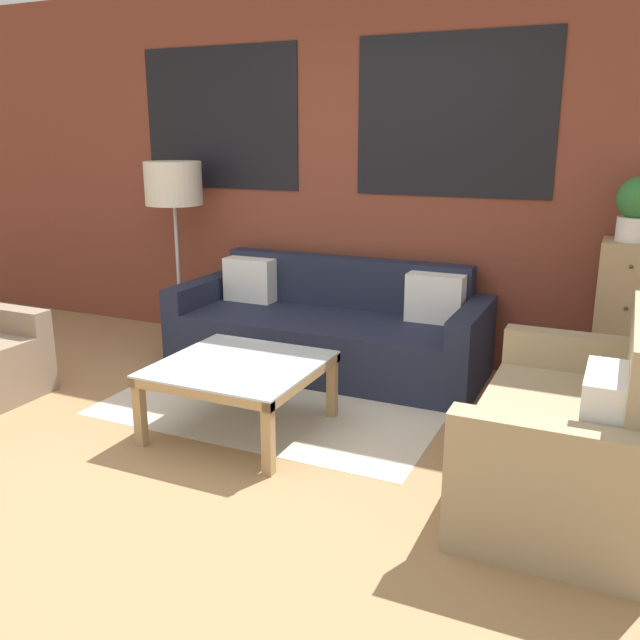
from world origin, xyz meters
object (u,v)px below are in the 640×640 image
Objects in this scene: couch_dark at (329,331)px; drawer_cabinet at (624,322)px; settee_vintage at (575,436)px; potted_plant at (638,207)px; coffee_table at (240,373)px; floor_lamp at (174,188)px.

couch_dark is 2.19× the size of drawer_cabinet.
potted_plant is (0.16, 1.45, 0.94)m from settee_vintage.
potted_plant is at bearing 36.47° from coffee_table.
coffee_table is at bearing -143.53° from potted_plant.
couch_dark is 2.18m from settee_vintage.
floor_lamp reaches higher than settee_vintage.
settee_vintage is 3.66× the size of potted_plant.
floor_lamp reaches higher than potted_plant.
drawer_cabinet reaches higher than coffee_table.
couch_dark is 2.58× the size of coffee_table.
potted_plant is at bearing 6.73° from couch_dark.
couch_dark is 1.54× the size of floor_lamp.
floor_lamp is at bearing -177.51° from drawer_cabinet.
couch_dark is at bearing -173.27° from potted_plant.
coffee_table is at bearing -43.88° from floor_lamp.
settee_vintage is 3.58m from floor_lamp.
coffee_table is (-0.01, -1.23, 0.08)m from couch_dark.
settee_vintage is at bearing -22.27° from floor_lamp.
coffee_table is 0.85× the size of drawer_cabinet.
floor_lamp is at bearing 136.12° from coffee_table.
drawer_cabinet is at bearing 6.73° from couch_dark.
floor_lamp reaches higher than drawer_cabinet.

